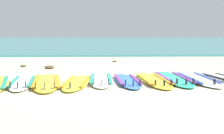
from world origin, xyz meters
TOP-DOWN VIEW (x-y plane):
  - ground_plane at (0.00, 0.00)m, footprint 80.00×80.00m
  - sea at (0.00, 36.71)m, footprint 80.00×60.00m
  - surfboard_1 at (-2.32, -0.58)m, footprint 0.81×2.14m
  - surfboard_2 at (-1.82, -0.52)m, footprint 1.00×2.59m
  - surfboard_3 at (-1.15, -0.61)m, footprint 0.68×2.16m
  - surfboard_4 at (-0.61, -0.25)m, footprint 0.57×2.21m
  - surfboard_5 at (-0.02, -0.39)m, footprint 0.67×2.19m
  - surfboard_6 at (0.59, -0.33)m, footprint 0.74×2.43m
  - surfboard_7 at (1.10, -0.14)m, footprint 0.69×2.53m
  - surfboard_8 at (1.67, -0.23)m, footprint 0.67×2.42m
  - seaweed_clump_near_shoreline at (-0.08, 4.25)m, footprint 0.18×0.14m
  - seaweed_clump_mid_sand at (-3.16, 2.72)m, footprint 0.20×0.16m
  - seaweed_clump_by_the_boards at (-2.22, 2.19)m, footprint 0.30×0.24m

SIDE VIEW (x-z plane):
  - ground_plane at x=0.00m, z-range 0.00..0.00m
  - seaweed_clump_near_shoreline at x=-0.08m, z-range 0.00..0.06m
  - seaweed_clump_mid_sand at x=-3.16m, z-range 0.00..0.07m
  - surfboard_8 at x=1.67m, z-range -0.05..0.13m
  - surfboard_3 at x=-1.15m, z-range -0.05..0.13m
  - surfboard_2 at x=-1.82m, z-range -0.05..0.13m
  - surfboard_7 at x=1.10m, z-range -0.05..0.13m
  - surfboard_6 at x=0.59m, z-range -0.05..0.13m
  - surfboard_4 at x=-0.61m, z-range -0.05..0.13m
  - surfboard_5 at x=-0.02m, z-range -0.05..0.13m
  - surfboard_1 at x=-2.32m, z-range -0.05..0.13m
  - sea at x=0.00m, z-range 0.00..0.10m
  - seaweed_clump_by_the_boards at x=-2.22m, z-range 0.00..0.11m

